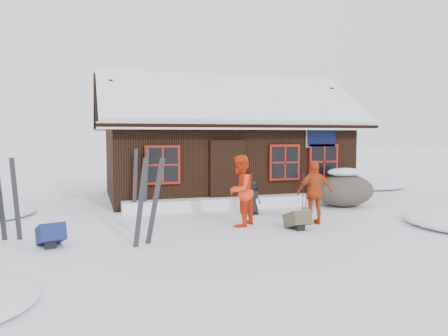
{
  "coord_description": "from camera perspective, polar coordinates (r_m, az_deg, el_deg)",
  "views": [
    {
      "loc": [
        -3.15,
        -10.24,
        2.22
      ],
      "look_at": [
        0.45,
        1.36,
        1.3
      ],
      "focal_mm": 35.0,
      "sensor_mm": 36.0,
      "label": 1
    }
  ],
  "objects": [
    {
      "name": "backpack_olive",
      "position": [
        10.5,
        9.56,
        -7.03
      ],
      "size": [
        0.48,
        0.62,
        0.32
      ],
      "primitive_type": "cube",
      "rotation": [
        0.0,
        0.0,
        0.06
      ],
      "color": "#454431",
      "rests_on": "ground"
    },
    {
      "name": "backpack_blue",
      "position": [
        9.45,
        -21.67,
        -8.49
      ],
      "size": [
        0.63,
        0.74,
        0.35
      ],
      "primitive_type": "cube",
      "rotation": [
        0.0,
        0.0,
        0.27
      ],
      "color": "navy",
      "rests_on": "ground"
    },
    {
      "name": "ski_pair_right",
      "position": [
        12.58,
        -10.87,
        -1.8
      ],
      "size": [
        0.52,
        0.16,
        1.89
      ],
      "rotation": [
        0.0,
        0.0,
        0.19
      ],
      "color": "black",
      "rests_on": "ground"
    },
    {
      "name": "ski_pair_mid",
      "position": [
        10.26,
        -26.37,
        -3.8
      ],
      "size": [
        0.51,
        0.09,
        1.8
      ],
      "rotation": [
        0.0,
        0.0,
        0.01
      ],
      "color": "black",
      "rests_on": "ground"
    },
    {
      "name": "skier_crouched",
      "position": [
        12.21,
        3.83,
        -3.9
      ],
      "size": [
        0.55,
        0.48,
        0.95
      ],
      "primitive_type": "imported",
      "rotation": [
        0.0,
        0.0,
        0.47
      ],
      "color": "black",
      "rests_on": "ground"
    },
    {
      "name": "ski_poles",
      "position": [
        13.0,
        10.53,
        -3.14
      ],
      "size": [
        0.21,
        0.1,
        1.17
      ],
      "color": "black",
      "rests_on": "ground"
    },
    {
      "name": "ground",
      "position": [
        10.94,
        -0.14,
        -7.38
      ],
      "size": [
        120.0,
        120.0,
        0.0
      ],
      "primitive_type": "plane",
      "color": "white",
      "rests_on": "ground"
    },
    {
      "name": "ski_pair_left",
      "position": [
        8.95,
        -9.9,
        -4.45
      ],
      "size": [
        0.69,
        0.25,
        1.82
      ],
      "rotation": [
        0.0,
        0.0,
        0.19
      ],
      "color": "black",
      "rests_on": "ground"
    },
    {
      "name": "skier_orange_left",
      "position": [
        10.63,
        2.13,
        -2.97
      ],
      "size": [
        1.07,
        1.06,
        1.74
      ],
      "primitive_type": "imported",
      "rotation": [
        0.0,
        0.0,
        3.9
      ],
      "color": "red",
      "rests_on": "ground"
    },
    {
      "name": "snow_drift",
      "position": [
        13.48,
        3.15,
        -4.4
      ],
      "size": [
        7.6,
        0.6,
        0.35
      ],
      "primitive_type": "cube",
      "color": "white",
      "rests_on": "ground"
    },
    {
      "name": "snow_mounds",
      "position": [
        13.21,
        4.36,
        -5.36
      ],
      "size": [
        20.6,
        13.2,
        0.48
      ],
      "color": "white",
      "rests_on": "ground"
    },
    {
      "name": "skier_orange_right",
      "position": [
        11.08,
        11.77,
        -3.15
      ],
      "size": [
        0.97,
        0.48,
        1.59
      ],
      "primitive_type": "imported",
      "rotation": [
        0.0,
        0.0,
        3.04
      ],
      "color": "#BA3C13",
      "rests_on": "ground"
    },
    {
      "name": "mountain_hut",
      "position": [
        15.93,
        -0.25,
        2.01
      ],
      "size": [
        8.9,
        6.09,
        4.42
      ],
      "color": "black",
      "rests_on": "ground"
    },
    {
      "name": "boulder",
      "position": [
        14.03,
        15.53,
        -2.69
      ],
      "size": [
        1.83,
        1.37,
        1.08
      ],
      "color": "#504840",
      "rests_on": "ground"
    }
  ]
}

